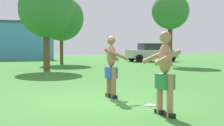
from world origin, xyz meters
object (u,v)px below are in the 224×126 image
(car_silver_far_end, at_px, (152,52))
(player_with_cap, at_px, (112,64))
(tree_behind_players, at_px, (46,9))
(frisbee, at_px, (150,105))
(player_in_green, at_px, (165,71))
(tree_right_field, at_px, (61,18))
(lamp_post, at_px, (45,16))
(tree_left_field, at_px, (170,12))

(car_silver_far_end, bearing_deg, player_with_cap, -119.19)
(tree_behind_players, bearing_deg, car_silver_far_end, 35.96)
(frisbee, distance_m, car_silver_far_end, 21.71)
(player_in_green, xyz_separation_m, tree_right_field, (1.57, 19.05, 2.52))
(tree_right_field, bearing_deg, player_with_cap, -96.21)
(tree_behind_players, bearing_deg, frisbee, -86.99)
(player_with_cap, xyz_separation_m, car_silver_far_end, (10.04, 17.97, -0.09))
(player_in_green, xyz_separation_m, lamp_post, (-0.03, 16.41, 2.43))
(car_silver_far_end, height_order, tree_behind_players, tree_behind_players)
(tree_behind_players, bearing_deg, tree_left_field, 10.98)
(player_with_cap, bearing_deg, lamp_post, 89.19)
(player_in_green, distance_m, car_silver_far_end, 22.77)
(lamp_post, bearing_deg, player_with_cap, -90.81)
(tree_left_field, bearing_deg, lamp_post, 169.35)
(car_silver_far_end, bearing_deg, frisbee, -116.26)
(player_in_green, height_order, frisbee, player_in_green)
(player_with_cap, height_order, tree_right_field, tree_right_field)
(lamp_post, bearing_deg, car_silver_far_end, 22.76)
(player_with_cap, distance_m, tree_behind_players, 10.85)
(player_with_cap, xyz_separation_m, tree_behind_players, (-0.19, 10.55, 2.53))
(player_in_green, relative_size, frisbee, 7.03)
(lamp_post, bearing_deg, tree_right_field, 58.76)
(frisbee, xyz_separation_m, tree_behind_players, (-0.63, 12.04, 3.43))
(player_in_green, distance_m, frisbee, 1.41)
(frisbee, relative_size, lamp_post, 0.04)
(player_with_cap, height_order, lamp_post, lamp_post)
(frisbee, bearing_deg, lamp_post, 90.92)
(player_with_cap, distance_m, tree_right_field, 16.76)
(car_silver_far_end, xyz_separation_m, lamp_post, (-9.84, -4.13, 2.50))
(tree_behind_players, bearing_deg, tree_right_field, 71.47)
(player_with_cap, relative_size, tree_right_field, 0.33)
(player_with_cap, bearing_deg, tree_behind_players, 91.05)
(lamp_post, distance_m, tree_left_field, 8.58)
(lamp_post, relative_size, tree_left_field, 1.07)
(tree_left_field, bearing_deg, tree_right_field, 148.27)
(car_silver_far_end, bearing_deg, tree_behind_players, -144.04)
(tree_left_field, relative_size, tree_behind_players, 1.00)
(frisbee, relative_size, tree_left_field, 0.05)
(player_with_cap, relative_size, car_silver_far_end, 0.38)
(player_in_green, bearing_deg, frisbee, 78.80)
(player_in_green, distance_m, tree_behind_players, 13.37)
(frisbee, distance_m, tree_right_field, 18.33)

